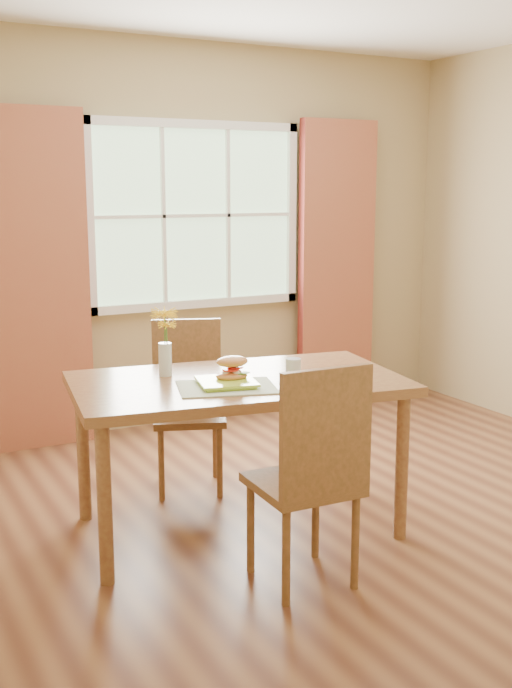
{
  "coord_description": "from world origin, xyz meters",
  "views": [
    {
      "loc": [
        -2.33,
        -3.45,
        1.71
      ],
      "look_at": [
        -0.54,
        -0.07,
        0.95
      ],
      "focal_mm": 42.0,
      "sensor_mm": 36.0,
      "label": 1
    }
  ],
  "objects": [
    {
      "name": "flower_vase",
      "position": [
        -0.9,
        0.21,
        0.98
      ],
      "size": [
        0.14,
        0.14,
        0.34
      ],
      "color": "silver",
      "rests_on": "dining_table"
    },
    {
      "name": "chair_far",
      "position": [
        -0.59,
        0.68,
        0.52
      ],
      "size": [
        0.51,
        0.51,
        0.95
      ],
      "rotation": [
        0.0,
        0.0,
        -0.36
      ],
      "color": "brown",
      "rests_on": "room"
    },
    {
      "name": "water_glass",
      "position": [
        -0.4,
        -0.18,
        0.83
      ],
      "size": [
        0.07,
        0.07,
        0.11
      ],
      "color": "silver",
      "rests_on": "dining_table"
    },
    {
      "name": "dining_table",
      "position": [
        -0.62,
        -0.02,
        0.7
      ],
      "size": [
        1.72,
        1.14,
        0.78
      ],
      "rotation": [
        0.0,
        0.0,
        -0.16
      ],
      "color": "olive",
      "rests_on": "room"
    },
    {
      "name": "croissant_sandwich",
      "position": [
        -0.69,
        -0.1,
        0.85
      ],
      "size": [
        0.17,
        0.13,
        0.12
      ],
      "rotation": [
        0.0,
        0.0,
        -0.14
      ],
      "color": "#D48948",
      "rests_on": "plate"
    },
    {
      "name": "placemat",
      "position": [
        -0.74,
        -0.15,
        0.78
      ],
      "size": [
        0.53,
        0.45,
        0.01
      ],
      "primitive_type": "cube",
      "rotation": [
        0.0,
        0.0,
        -0.3
      ],
      "color": "beige",
      "rests_on": "dining_table"
    },
    {
      "name": "plate",
      "position": [
        -0.73,
        -0.12,
        0.79
      ],
      "size": [
        0.32,
        0.32,
        0.01
      ],
      "primitive_type": "cube",
      "rotation": [
        0.0,
        0.0,
        -0.23
      ],
      "color": "#AED836",
      "rests_on": "placemat"
    },
    {
      "name": "window",
      "position": [
        0.0,
        1.87,
        1.5
      ],
      "size": [
        1.62,
        0.06,
        1.32
      ],
      "color": "#9DC695",
      "rests_on": "room"
    },
    {
      "name": "chair_near",
      "position": [
        -0.62,
        -0.72,
        0.55
      ],
      "size": [
        0.43,
        0.43,
        1.0
      ],
      "rotation": [
        0.0,
        0.0,
        -0.03
      ],
      "color": "brown",
      "rests_on": "room"
    },
    {
      "name": "room",
      "position": [
        0.0,
        0.0,
        1.35
      ],
      "size": [
        4.24,
        3.84,
        2.74
      ],
      "color": "brown",
      "rests_on": "ground"
    },
    {
      "name": "curtain_right",
      "position": [
        1.15,
        1.78,
        1.1
      ],
      "size": [
        0.65,
        0.08,
        2.2
      ],
      "primitive_type": "cube",
      "color": "maroon",
      "rests_on": "room"
    },
    {
      "name": "curtain_left",
      "position": [
        -1.15,
        1.78,
        1.1
      ],
      "size": [
        0.65,
        0.08,
        2.2
      ],
      "primitive_type": "cube",
      "color": "maroon",
      "rests_on": "room"
    }
  ]
}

